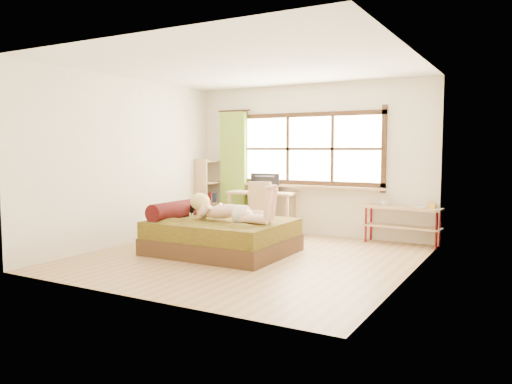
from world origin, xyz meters
The scene contains 18 objects.
floor centered at (0.00, 0.00, 0.00)m, with size 4.50×4.50×0.00m, color #9E754C.
ceiling centered at (0.00, 0.00, 2.70)m, with size 4.50×4.50×0.00m, color white.
wall_back centered at (0.00, 2.25, 1.35)m, with size 4.50×4.50×0.00m, color silver.
wall_front centered at (0.00, -2.25, 1.35)m, with size 4.50×4.50×0.00m, color silver.
wall_left centered at (-2.25, 0.00, 1.35)m, with size 4.50×4.50×0.00m, color silver.
wall_right centered at (2.25, 0.00, 1.35)m, with size 4.50×4.50×0.00m, color silver.
window centered at (0.00, 2.22, 1.51)m, with size 2.80×0.16×1.46m.
curtain centered at (-1.55, 2.13, 1.15)m, with size 0.55×0.10×2.20m, color #5A7F22.
bed centered at (-0.55, 0.10, 0.27)m, with size 1.98×1.59×0.75m.
woman centered at (-0.35, 0.05, 0.79)m, with size 1.38×0.39×0.59m, color #E8B196, non-canonical shape.
kitten centered at (-1.22, 0.20, 0.61)m, with size 0.30×0.12×0.24m, color black, non-canonical shape.
desk centered at (-0.81, 1.95, 0.67)m, with size 1.28×0.68×0.77m.
monitor centered at (-0.81, 2.00, 0.93)m, with size 0.57×0.07×0.33m, color black.
chair centered at (-0.72, 1.59, 0.54)m, with size 0.47×0.47×0.96m.
pipe_shelf centered at (1.72, 2.07, 0.45)m, with size 1.25×0.39×0.70m.
cup centered at (1.40, 2.07, 0.66)m, with size 0.11×0.11×0.09m, color gray.
book centered at (1.90, 2.07, 0.63)m, with size 0.17×0.23×0.02m, color gray.
bookshelf centered at (-2.08, 2.08, 0.68)m, with size 0.39×0.61×1.34m.
Camera 1 is at (3.55, -6.08, 1.56)m, focal length 35.00 mm.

